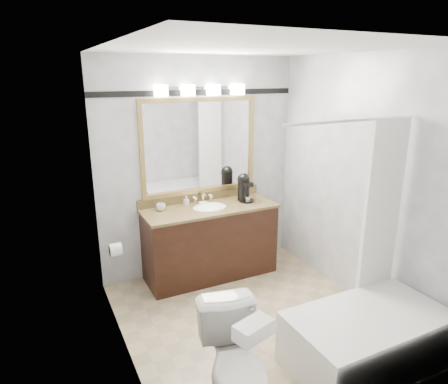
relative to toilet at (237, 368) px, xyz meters
The scene contains 13 objects.
room 1.43m from the toilet, 53.90° to the left, with size 2.42×2.62×2.52m.
vanity 2.05m from the toilet, 70.90° to the left, with size 1.53×0.58×0.97m.
mirror 2.56m from the toilet, 73.06° to the left, with size 1.40×0.04×1.10m.
vanity_light_bar 2.85m from the toilet, 72.66° to the left, with size 1.02×0.14×0.12m.
accent_stripe 2.88m from the toilet, 73.14° to the left, with size 2.40×0.01×0.06m, color black.
bathtub 1.23m from the toilet, ahead, with size 1.30×0.75×1.96m.
tp_roll 1.68m from the toilet, 106.49° to the left, with size 0.12×0.12×0.11m, color white.
toilet is the anchor object (origin of this frame).
tissue_box 0.48m from the toilet, 90.00° to the right, with size 0.24×0.13×0.10m, color white.
coffee_maker 2.36m from the toilet, 60.16° to the left, with size 0.17×0.22×0.33m.
cup_left 2.13m from the toilet, 86.17° to the left, with size 0.10×0.10×0.08m, color white.
soap_bottle_a 2.21m from the toilet, 77.89° to the left, with size 0.05×0.05×0.11m, color white.
soap_bar 2.21m from the toilet, 72.68° to the left, with size 0.09×0.05×0.03m, color beige.
Camera 1 is at (-1.74, -2.90, 2.30)m, focal length 32.00 mm.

